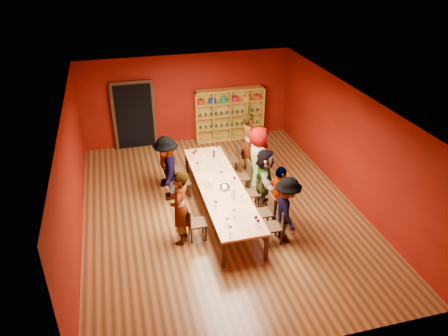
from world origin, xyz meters
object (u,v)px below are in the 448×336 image
at_px(chair_person_right_2, 255,190).
at_px(person_right_3, 259,159).
at_px(tasting_table, 221,187).
at_px(chair_person_right_1, 267,210).
at_px(shelving_unit, 229,111).
at_px(person_left_4, 165,161).
at_px(person_left_1, 180,208).
at_px(person_right_2, 264,178).
at_px(chair_person_left_3, 180,180).
at_px(person_right_4, 249,143).
at_px(spittoon_bowl, 225,187).
at_px(wine_bottle, 214,154).
at_px(person_left_3, 167,169).
at_px(chair_person_right_3, 245,175).
at_px(person_right_0, 287,210).
at_px(chair_person_left_1, 194,221).
at_px(person_right_1, 279,197).
at_px(chair_person_right_4, 235,158).
at_px(chair_person_right_0, 276,224).
at_px(chair_person_left_4, 175,168).

relative_size(chair_person_right_2, person_right_3, 0.47).
xyz_separation_m(tasting_table, chair_person_right_1, (0.91, -1.00, -0.20)).
height_order(shelving_unit, person_right_3, person_right_3).
height_order(shelving_unit, person_left_4, shelving_unit).
height_order(person_left_1, person_right_2, person_left_1).
distance_m(chair_person_left_3, person_right_4, 2.45).
bearing_deg(person_right_2, spittoon_bowl, 112.54).
bearing_deg(chair_person_right_2, wine_bottle, 113.88).
xyz_separation_m(person_left_3, person_right_4, (2.56, 0.90, 0.03)).
height_order(chair_person_left_3, person_right_4, person_right_4).
bearing_deg(chair_person_right_1, person_right_2, 75.17).
xyz_separation_m(person_left_1, chair_person_right_3, (2.12, 1.80, -0.43)).
bearing_deg(person_right_0, chair_person_left_1, 81.53).
xyz_separation_m(person_left_4, chair_person_right_2, (2.09, -1.75, -0.27)).
distance_m(person_right_1, wine_bottle, 2.74).
xyz_separation_m(tasting_table, person_left_4, (-1.18, 1.68, 0.06)).
height_order(chair_person_left_1, chair_person_right_4, same).
xyz_separation_m(person_left_3, person_right_0, (2.39, -2.54, -0.07)).
height_order(person_left_1, person_right_1, person_left_1).
bearing_deg(chair_person_right_3, person_left_3, 175.58).
bearing_deg(tasting_table, shelving_unit, 72.08).
relative_size(tasting_table, person_left_1, 2.42).
height_order(tasting_table, chair_person_right_2, chair_person_right_2).
distance_m(chair_person_left_1, person_right_0, 2.18).
xyz_separation_m(person_left_4, chair_person_right_3, (2.09, -0.90, -0.27)).
bearing_deg(shelving_unit, chair_person_right_1, -95.22).
distance_m(person_right_0, person_right_1, 0.60).
height_order(chair_person_right_1, chair_person_right_2, same).
xyz_separation_m(chair_person_right_3, wine_bottle, (-0.71, 0.76, 0.36)).
xyz_separation_m(tasting_table, chair_person_right_4, (0.91, 1.85, -0.20)).
bearing_deg(person_right_0, shelving_unit, 4.93).
bearing_deg(chair_person_right_2, chair_person_right_0, -90.00).
relative_size(chair_person_right_2, person_right_2, 0.54).
height_order(chair_person_right_0, person_right_2, person_right_2).
distance_m(shelving_unit, person_right_3, 3.54).
bearing_deg(tasting_table, person_right_3, 31.34).
bearing_deg(spittoon_bowl, tasting_table, 107.85).
distance_m(person_left_3, person_right_4, 2.71).
bearing_deg(person_left_1, chair_person_left_4, -165.66).
distance_m(person_left_1, chair_person_left_4, 2.75).
bearing_deg(chair_person_right_0, person_right_3, 81.09).
bearing_deg(chair_person_left_3, person_left_3, -180.00).
bearing_deg(person_right_4, person_right_0, -179.58).
xyz_separation_m(chair_person_left_1, person_right_2, (2.07, 0.95, 0.33)).
distance_m(person_left_1, chair_person_right_4, 3.59).
distance_m(person_right_2, wine_bottle, 1.88).
xyz_separation_m(chair_person_left_3, chair_person_left_4, (0.00, 0.73, 0.00)).
height_order(chair_person_left_3, person_right_2, person_right_2).
distance_m(person_left_3, wine_bottle, 1.54).
bearing_deg(chair_person_right_4, person_right_0, -85.81).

